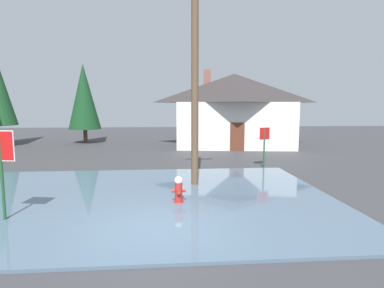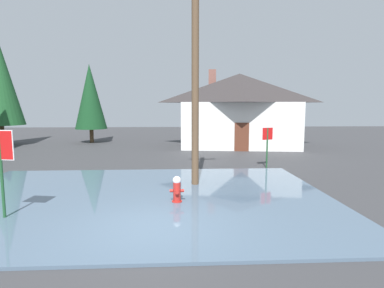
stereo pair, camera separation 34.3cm
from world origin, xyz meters
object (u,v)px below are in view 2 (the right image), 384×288
object	(u,v)px
fire_hydrant	(177,190)
house	(239,109)
stop_sign_far	(267,139)
pine_tree_mid_left	(90,97)
stop_sign_near	(0,156)
utility_pole	(195,79)

from	to	relation	value
fire_hydrant	house	world-z (taller)	house
stop_sign_far	pine_tree_mid_left	bearing A→B (deg)	135.08
house	pine_tree_mid_left	bearing A→B (deg)	166.93
stop_sign_near	pine_tree_mid_left	bearing A→B (deg)	97.64
stop_sign_near	pine_tree_mid_left	size ratio (longest dim) A/B	0.37
stop_sign_near	utility_pole	bearing A→B (deg)	32.20
utility_pole	house	size ratio (longest dim) A/B	0.80
stop_sign_near	stop_sign_far	distance (m)	11.67
stop_sign_near	fire_hydrant	world-z (taller)	stop_sign_near
utility_pole	house	xyz separation A→B (m)	(4.23, 12.50, -1.24)
pine_tree_mid_left	stop_sign_far	bearing A→B (deg)	-44.92
stop_sign_near	house	bearing A→B (deg)	58.62
pine_tree_mid_left	fire_hydrant	bearing A→B (deg)	-67.52
stop_sign_near	fire_hydrant	distance (m)	5.10
utility_pole	stop_sign_far	bearing A→B (deg)	41.81
fire_hydrant	house	bearing A→B (deg)	71.45
stop_sign_near	pine_tree_mid_left	xyz separation A→B (m)	(-2.52, 18.81, 2.12)
stop_sign_far	pine_tree_mid_left	size ratio (longest dim) A/B	0.31
stop_sign_near	fire_hydrant	xyz separation A→B (m)	(4.77, 1.18, -1.36)
house	stop_sign_near	bearing A→B (deg)	-121.38
house	utility_pole	bearing A→B (deg)	-108.72
stop_sign_far	house	distance (m)	9.15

